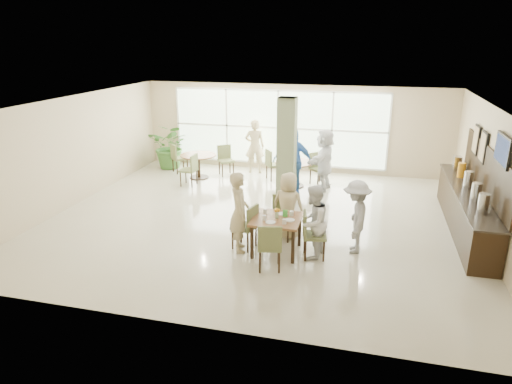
% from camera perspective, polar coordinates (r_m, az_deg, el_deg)
% --- Properties ---
extents(ground, '(10.00, 10.00, 0.00)m').
position_cam_1_polar(ground, '(11.14, 0.52, -3.36)').
color(ground, beige).
rests_on(ground, ground).
extents(room_shell, '(10.00, 10.00, 10.00)m').
position_cam_1_polar(room_shell, '(10.62, 0.55, 5.18)').
color(room_shell, white).
rests_on(room_shell, ground).
extents(window_bank, '(7.00, 0.04, 7.00)m').
position_cam_1_polar(window_bank, '(15.05, 2.75, 8.01)').
color(window_bank, silver).
rests_on(window_bank, ground).
extents(column, '(0.45, 0.45, 2.80)m').
position_cam_1_polar(column, '(11.75, 3.84, 4.95)').
color(column, '#6C7753').
rests_on(column, ground).
extents(main_table, '(0.98, 0.98, 0.75)m').
position_cam_1_polar(main_table, '(9.22, 2.61, -3.80)').
color(main_table, brown).
rests_on(main_table, ground).
extents(round_table_left, '(1.11, 1.11, 0.75)m').
position_cam_1_polar(round_table_left, '(14.37, -7.21, 4.00)').
color(round_table_left, brown).
rests_on(round_table_left, ground).
extents(round_table_right, '(1.12, 1.12, 0.75)m').
position_cam_1_polar(round_table_right, '(13.47, 4.79, 3.10)').
color(round_table_right, brown).
rests_on(round_table_right, ground).
extents(chairs_main_table, '(2.01, 1.91, 0.95)m').
position_cam_1_polar(chairs_main_table, '(9.28, 2.66, -4.89)').
color(chairs_main_table, '#565D33').
rests_on(chairs_main_table, ground).
extents(chairs_table_left, '(2.19, 1.85, 0.95)m').
position_cam_1_polar(chairs_table_left, '(14.43, -7.24, 3.65)').
color(chairs_table_left, '#565D33').
rests_on(chairs_table_left, ground).
extents(chairs_table_right, '(2.03, 1.97, 0.95)m').
position_cam_1_polar(chairs_table_right, '(13.50, 4.71, 2.69)').
color(chairs_table_right, '#565D33').
rests_on(chairs_table_right, ground).
extents(tabletop_clutter, '(0.70, 0.70, 0.21)m').
position_cam_1_polar(tabletop_clutter, '(9.16, 2.80, -2.96)').
color(tabletop_clutter, white).
rests_on(tabletop_clutter, main_table).
extents(buffet_counter, '(0.64, 4.70, 1.95)m').
position_cam_1_polar(buffet_counter, '(11.37, 24.86, -1.73)').
color(buffet_counter, black).
rests_on(buffet_counter, ground).
extents(wall_tv, '(0.06, 1.00, 0.58)m').
position_cam_1_polar(wall_tv, '(9.97, 28.49, 4.64)').
color(wall_tv, black).
rests_on(wall_tv, ground).
extents(framed_art_a, '(0.05, 0.55, 0.70)m').
position_cam_1_polar(framed_art_a, '(11.55, 26.54, 5.06)').
color(framed_art_a, black).
rests_on(framed_art_a, ground).
extents(framed_art_b, '(0.05, 0.55, 0.70)m').
position_cam_1_polar(framed_art_b, '(12.32, 25.83, 5.91)').
color(framed_art_b, black).
rests_on(framed_art_b, ground).
extents(potted_plant, '(1.42, 1.42, 1.52)m').
position_cam_1_polar(potted_plant, '(15.59, -10.59, 5.68)').
color(potted_plant, '#3C702D').
rests_on(potted_plant, ground).
extents(teen_left, '(0.61, 0.72, 1.68)m').
position_cam_1_polar(teen_left, '(9.25, -2.10, -2.51)').
color(teen_left, tan).
rests_on(teen_left, ground).
extents(teen_far, '(0.78, 0.51, 1.48)m').
position_cam_1_polar(teen_far, '(9.90, 4.01, -1.72)').
color(teen_far, tan).
rests_on(teen_far, ground).
extents(teen_right, '(0.75, 0.86, 1.51)m').
position_cam_1_polar(teen_right, '(9.05, 7.13, -3.74)').
color(teen_right, white).
rests_on(teen_right, ground).
extents(teen_standing, '(0.62, 1.01, 1.52)m').
position_cam_1_polar(teen_standing, '(9.43, 12.37, -3.05)').
color(teen_standing, '#9E9EA0').
rests_on(teen_standing, ground).
extents(adult_a, '(1.15, 0.72, 1.88)m').
position_cam_1_polar(adult_a, '(12.65, 4.58, 3.76)').
color(adult_a, '#417BC3').
rests_on(adult_a, ground).
extents(adult_b, '(1.02, 1.76, 1.79)m').
position_cam_1_polar(adult_b, '(13.17, 8.52, 4.01)').
color(adult_b, white).
rests_on(adult_b, ground).
extents(adult_standing, '(0.70, 0.52, 1.75)m').
position_cam_1_polar(adult_standing, '(14.76, -0.16, 5.73)').
color(adult_standing, tan).
rests_on(adult_standing, ground).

